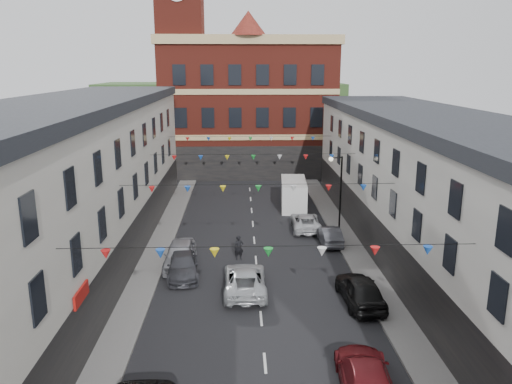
{
  "coord_description": "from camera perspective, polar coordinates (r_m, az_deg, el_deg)",
  "views": [
    {
      "loc": [
        -1.04,
        -23.4,
        12.67
      ],
      "look_at": [
        0.05,
        9.47,
        4.38
      ],
      "focal_mm": 35.0,
      "sensor_mm": 36.0,
      "label": 1
    }
  ],
  "objects": [
    {
      "name": "ground",
      "position": [
        26.63,
        0.58,
        -14.26
      ],
      "size": [
        160.0,
        160.0,
        0.0
      ],
      "primitive_type": "plane",
      "color": "black",
      "rests_on": "ground"
    },
    {
      "name": "pavement_left",
      "position": [
        28.95,
        -13.69,
        -12.07
      ],
      "size": [
        1.8,
        64.0,
        0.15
      ],
      "primitive_type": "cube",
      "color": "#605E5B",
      "rests_on": "ground"
    },
    {
      "name": "pavement_right",
      "position": [
        29.44,
        14.24,
        -11.65
      ],
      "size": [
        1.8,
        64.0,
        0.15
      ],
      "primitive_type": "cube",
      "color": "#605E5B",
      "rests_on": "ground"
    },
    {
      "name": "terrace_left",
      "position": [
        27.65,
        -24.71,
        -2.54
      ],
      "size": [
        8.4,
        56.0,
        10.7
      ],
      "color": "#BCB7AA",
      "rests_on": "ground"
    },
    {
      "name": "terrace_right",
      "position": [
        28.65,
        24.81,
        -3.04
      ],
      "size": [
        8.4,
        56.0,
        9.7
      ],
      "color": "silver",
      "rests_on": "ground"
    },
    {
      "name": "civic_building",
      "position": [
        61.52,
        -0.94,
        9.91
      ],
      "size": [
        20.6,
        13.3,
        18.5
      ],
      "color": "maroon",
      "rests_on": "ground"
    },
    {
      "name": "clock_tower",
      "position": [
        58.8,
        -8.55,
        16.2
      ],
      "size": [
        5.6,
        5.6,
        30.0
      ],
      "color": "maroon",
      "rests_on": "ground"
    },
    {
      "name": "distant_hill",
      "position": [
        85.8,
        -3.92,
        8.98
      ],
      "size": [
        40.0,
        14.0,
        10.0
      ],
      "primitive_type": "cube",
      "color": "#2C4A22",
      "rests_on": "ground"
    },
    {
      "name": "street_lamp",
      "position": [
        39.16,
        9.33,
        1.02
      ],
      "size": [
        1.1,
        0.36,
        6.0
      ],
      "color": "black",
      "rests_on": "ground"
    },
    {
      "name": "car_left_d",
      "position": [
        31.66,
        -8.37,
        -8.28
      ],
      "size": [
        2.36,
        4.79,
        1.34
      ],
      "primitive_type": "imported",
      "rotation": [
        0.0,
        0.0,
        0.11
      ],
      "color": "#393A40",
      "rests_on": "ground"
    },
    {
      "name": "car_left_e",
      "position": [
        32.99,
        -8.65,
        -7.08
      ],
      "size": [
        1.93,
        4.79,
        1.63
      ],
      "primitive_type": "imported",
      "rotation": [
        0.0,
        0.0,
        0.0
      ],
      "color": "#9899A1",
      "rests_on": "ground"
    },
    {
      "name": "car_right_c",
      "position": [
        21.51,
        12.36,
        -19.9
      ],
      "size": [
        2.51,
        5.27,
        1.48
      ],
      "primitive_type": "imported",
      "rotation": [
        0.0,
        0.0,
        3.06
      ],
      "color": "maroon",
      "rests_on": "ground"
    },
    {
      "name": "car_right_d",
      "position": [
        28.37,
        11.83,
        -10.88
      ],
      "size": [
        2.18,
        4.86,
        1.62
      ],
      "primitive_type": "imported",
      "rotation": [
        0.0,
        0.0,
        3.2
      ],
      "color": "black",
      "rests_on": "ground"
    },
    {
      "name": "car_right_e",
      "position": [
        37.17,
        8.37,
        -4.87
      ],
      "size": [
        1.5,
        3.99,
        1.3
      ],
      "primitive_type": "imported",
      "rotation": [
        0.0,
        0.0,
        3.17
      ],
      "color": "#4A4B51",
      "rests_on": "ground"
    },
    {
      "name": "car_right_f",
      "position": [
        39.99,
        5.7,
        -3.41
      ],
      "size": [
        2.3,
        4.79,
        1.32
      ],
      "primitive_type": "imported",
      "rotation": [
        0.0,
        0.0,
        3.12
      ],
      "color": "silver",
      "rests_on": "ground"
    },
    {
      "name": "moving_car",
      "position": [
        29.22,
        -1.27,
        -9.99
      ],
      "size": [
        2.44,
        5.22,
        1.45
      ],
      "primitive_type": "imported",
      "rotation": [
        0.0,
        0.0,
        3.15
      ],
      "color": "silver",
      "rests_on": "ground"
    },
    {
      "name": "white_van",
      "position": [
        46.08,
        4.31,
        -0.22
      ],
      "size": [
        2.6,
        5.87,
        2.53
      ],
      "primitive_type": "cube",
      "rotation": [
        0.0,
        0.0,
        -0.07
      ],
      "color": "silver",
      "rests_on": "ground"
    },
    {
      "name": "pedestrian",
      "position": [
        33.75,
        -1.96,
        -6.39
      ],
      "size": [
        0.67,
        0.51,
        1.67
      ],
      "primitive_type": "imported",
      "rotation": [
        0.0,
        0.0,
        0.19
      ],
      "color": "black",
      "rests_on": "ground"
    }
  ]
}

